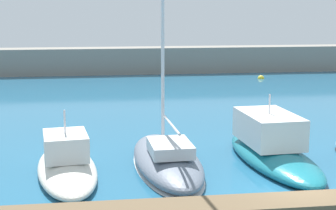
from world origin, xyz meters
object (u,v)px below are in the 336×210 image
(sailboat_slate_third, at_px, (167,158))
(mooring_buoy_yellow, at_px, (261,79))
(motorboat_ivory_second, at_px, (67,164))
(motorboat_teal_fourth, at_px, (271,146))

(sailboat_slate_third, xyz_separation_m, mooring_buoy_yellow, (12.81, 26.44, -0.42))
(motorboat_ivory_second, distance_m, mooring_buoy_yellow, 31.83)
(motorboat_ivory_second, relative_size, mooring_buoy_yellow, 11.55)
(motorboat_ivory_second, bearing_deg, motorboat_teal_fourth, -92.82)
(sailboat_slate_third, distance_m, mooring_buoy_yellow, 29.39)
(motorboat_teal_fourth, bearing_deg, mooring_buoy_yellow, -20.83)
(motorboat_ivory_second, bearing_deg, mooring_buoy_yellow, -39.80)
(motorboat_ivory_second, relative_size, motorboat_teal_fourth, 0.88)
(motorboat_teal_fourth, xyz_separation_m, mooring_buoy_yellow, (7.95, 26.11, -0.68))
(motorboat_teal_fourth, bearing_deg, motorboat_ivory_second, 90.54)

